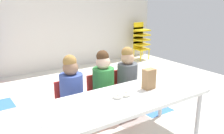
% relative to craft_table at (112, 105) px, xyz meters
% --- Properties ---
extents(ground_plane, '(6.30, 5.42, 0.02)m').
position_rel_craft_table_xyz_m(ground_plane, '(0.13, 0.50, -0.53)').
color(ground_plane, silver).
extents(back_wall, '(6.30, 0.10, 2.58)m').
position_rel_craft_table_xyz_m(back_wall, '(0.15, 3.21, 0.77)').
color(back_wall, beige).
rests_on(back_wall, ground_plane).
extents(craft_table, '(2.10, 0.69, 0.56)m').
position_rel_craft_table_xyz_m(craft_table, '(0.00, 0.00, 0.00)').
color(craft_table, white).
rests_on(craft_table, ground_plane).
extents(seated_child_near_camera, '(0.32, 0.32, 0.92)m').
position_rel_craft_table_xyz_m(seated_child_near_camera, '(-0.16, 0.58, 0.04)').
color(seated_child_near_camera, red).
rests_on(seated_child_near_camera, ground_plane).
extents(seated_child_middle_seat, '(0.32, 0.31, 0.92)m').
position_rel_craft_table_xyz_m(seated_child_middle_seat, '(0.26, 0.58, 0.04)').
color(seated_child_middle_seat, red).
rests_on(seated_child_middle_seat, ground_plane).
extents(seated_child_far_right, '(0.32, 0.31, 0.92)m').
position_rel_craft_table_xyz_m(seated_child_far_right, '(0.63, 0.58, 0.04)').
color(seated_child_far_right, red).
rests_on(seated_child_far_right, ground_plane).
extents(kid_chair_yellow_stack, '(0.32, 0.30, 0.92)m').
position_rel_craft_table_xyz_m(kid_chair_yellow_stack, '(2.82, 2.85, -0.00)').
color(kid_chair_yellow_stack, yellow).
rests_on(kid_chair_yellow_stack, ground_plane).
extents(paper_bag_brown, '(0.13, 0.09, 0.22)m').
position_rel_craft_table_xyz_m(paper_bag_brown, '(0.51, 0.05, 0.15)').
color(paper_bag_brown, '#9E754C').
rests_on(paper_bag_brown, craft_table).
extents(paper_plate_near_edge, '(0.18, 0.18, 0.01)m').
position_rel_craft_table_xyz_m(paper_plate_near_edge, '(0.17, 0.02, 0.05)').
color(paper_plate_near_edge, white).
rests_on(paper_plate_near_edge, craft_table).
extents(paper_plate_center_table, '(0.18, 0.18, 0.01)m').
position_rel_craft_table_xyz_m(paper_plate_center_table, '(-0.66, -0.06, 0.05)').
color(paper_plate_center_table, white).
rests_on(paper_plate_center_table, craft_table).
extents(donut_powdered_on_plate, '(0.12, 0.12, 0.04)m').
position_rel_craft_table_xyz_m(donut_powdered_on_plate, '(0.17, 0.02, 0.07)').
color(donut_powdered_on_plate, white).
rests_on(donut_powdered_on_plate, craft_table).
extents(donut_powdered_loose, '(0.11, 0.11, 0.03)m').
position_rel_craft_table_xyz_m(donut_powdered_loose, '(0.09, 0.03, 0.06)').
color(donut_powdered_loose, white).
rests_on(donut_powdered_loose, craft_table).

